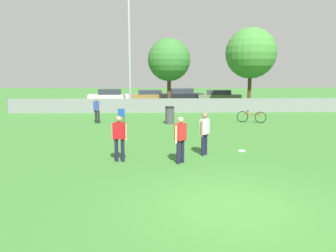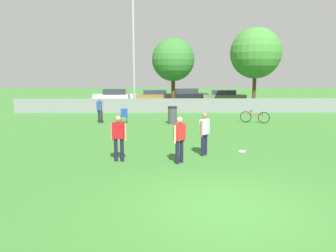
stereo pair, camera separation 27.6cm
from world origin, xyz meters
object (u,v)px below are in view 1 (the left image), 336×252
at_px(parked_car_dark, 181,95).
at_px(frisbee_disc, 242,151).
at_px(spectator_in_blue, 97,109).
at_px(parked_car_olive, 219,96).
at_px(tree_far_right, 251,53).
at_px(player_receiver_white, 204,131).
at_px(player_thrower_red, 180,137).
at_px(parked_car_tan, 150,96).
at_px(light_pole, 129,38).
at_px(tree_near_pole, 169,60).
at_px(trash_bin, 170,115).
at_px(player_defender_red, 119,136).
at_px(bicycle_sideline, 251,117).
at_px(folding_chair_sideline, 121,115).
at_px(parked_car_white, 110,97).

bearing_deg(parked_car_dark, frisbee_disc, -99.28).
xyz_separation_m(spectator_in_blue, parked_car_olive, (10.05, 14.01, -0.25)).
height_order(tree_far_right, player_receiver_white, tree_far_right).
xyz_separation_m(tree_far_right, player_thrower_red, (-7.34, -17.90, -3.80)).
relative_size(spectator_in_blue, parked_car_tan, 0.33).
relative_size(light_pole, spectator_in_blue, 6.37).
distance_m(tree_near_pole, frisbee_disc, 15.42).
xyz_separation_m(player_receiver_white, trash_bin, (-1.01, 7.64, -0.39)).
bearing_deg(light_pole, parked_car_tan, 80.03).
bearing_deg(player_defender_red, light_pole, 100.05).
height_order(frisbee_disc, parked_car_dark, parked_car_dark).
height_order(light_pole, player_thrower_red, light_pole).
relative_size(player_thrower_red, parked_car_tan, 0.34).
height_order(player_receiver_white, parked_car_dark, player_receiver_white).
distance_m(bicycle_sideline, trash_bin, 5.09).
xyz_separation_m(player_thrower_red, player_receiver_white, (0.97, 1.08, 0.00)).
bearing_deg(frisbee_disc, spectator_in_blue, 133.20).
bearing_deg(player_defender_red, parked_car_dark, 87.61).
height_order(tree_far_right, player_thrower_red, tree_far_right).
relative_size(spectator_in_blue, trash_bin, 1.50).
bearing_deg(folding_chair_sideline, parked_car_tan, -108.51).
bearing_deg(bicycle_sideline, parked_car_tan, 133.14).
height_order(light_pole, parked_car_dark, light_pole).
relative_size(player_defender_red, parked_car_tan, 0.34).
bearing_deg(parked_car_dark, bicycle_sideline, -88.38).
relative_size(bicycle_sideline, parked_car_dark, 0.35).
height_order(player_thrower_red, player_defender_red, same).
bearing_deg(player_thrower_red, parked_car_dark, 38.39).
relative_size(tree_far_right, frisbee_disc, 24.72).
bearing_deg(trash_bin, bicycle_sideline, 3.80).
height_order(spectator_in_blue, trash_bin, spectator_in_blue).
relative_size(tree_far_right, bicycle_sideline, 4.09).
relative_size(light_pole, frisbee_disc, 35.85).
xyz_separation_m(player_thrower_red, folding_chair_sideline, (-2.99, 9.01, -0.41)).
bearing_deg(parked_car_white, player_receiver_white, -76.72).
relative_size(folding_chair_sideline, bicycle_sideline, 0.54).
bearing_deg(bicycle_sideline, player_thrower_red, -99.83).
relative_size(parked_car_tan, parked_car_dark, 1.00).
xyz_separation_m(bicycle_sideline, parked_car_olive, (0.56, 14.04, 0.29)).
relative_size(player_thrower_red, parked_car_olive, 0.36).
relative_size(frisbee_disc, parked_car_tan, 0.06).
bearing_deg(player_defender_red, player_thrower_red, -1.00).
distance_m(tree_far_right, parked_car_white, 13.94).
bearing_deg(tree_far_right, player_receiver_white, -110.73).
bearing_deg(bicycle_sideline, light_pole, 157.98).
bearing_deg(player_receiver_white, light_pole, 49.54).
relative_size(folding_chair_sideline, parked_car_tan, 0.19).
xyz_separation_m(folding_chair_sideline, trash_bin, (2.95, -0.29, 0.03)).
height_order(tree_far_right, frisbee_disc, tree_far_right).
relative_size(frisbee_disc, parked_car_white, 0.06).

